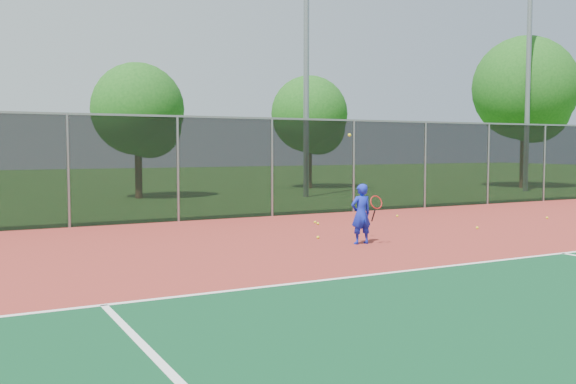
# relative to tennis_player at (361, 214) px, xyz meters

# --- Properties ---
(court_apron) EXTENTS (30.00, 20.00, 0.02)m
(court_apron) POSITION_rel_tennis_player_xyz_m (0.82, -3.96, -0.68)
(court_apron) COLOR maroon
(court_apron) RESTS_ON ground
(fence_back) EXTENTS (30.00, 0.06, 3.03)m
(fence_back) POSITION_rel_tennis_player_xyz_m (0.82, 6.04, 0.88)
(fence_back) COLOR black
(fence_back) RESTS_ON court_apron
(tennis_player) EXTENTS (0.59, 0.58, 2.42)m
(tennis_player) POSITION_rel_tennis_player_xyz_m (0.00, 0.00, 0.00)
(tennis_player) COLOR #1323B8
(tennis_player) RESTS_ON court_apron
(practice_ball_1) EXTENTS (0.07, 0.07, 0.07)m
(practice_ball_1) POSITION_rel_tennis_player_xyz_m (1.03, 3.76, -0.63)
(practice_ball_1) COLOR yellow
(practice_ball_1) RESTS_ON court_apron
(practice_ball_2) EXTENTS (0.07, 0.07, 0.07)m
(practice_ball_2) POSITION_rel_tennis_player_xyz_m (4.12, 0.72, -0.63)
(practice_ball_2) COLOR yellow
(practice_ball_2) RESTS_ON court_apron
(practice_ball_3) EXTENTS (0.07, 0.07, 0.07)m
(practice_ball_3) POSITION_rel_tennis_player_xyz_m (4.07, 4.01, -0.63)
(practice_ball_3) COLOR yellow
(practice_ball_3) RESTS_ON court_apron
(practice_ball_4) EXTENTS (0.07, 0.07, 0.07)m
(practice_ball_4) POSITION_rel_tennis_player_xyz_m (0.93, 3.43, -0.63)
(practice_ball_4) COLOR yellow
(practice_ball_4) RESTS_ON court_apron
(practice_ball_6) EXTENTS (0.07, 0.07, 0.07)m
(practice_ball_6) POSITION_rel_tennis_player_xyz_m (7.66, 1.50, -0.63)
(practice_ball_6) COLOR yellow
(practice_ball_6) RESTS_ON court_apron
(practice_ball_7) EXTENTS (0.07, 0.07, 0.07)m
(practice_ball_7) POSITION_rel_tennis_player_xyz_m (-0.44, 1.12, -0.63)
(practice_ball_7) COLOR yellow
(practice_ball_7) RESTS_ON court_apron
(floodlight_n) EXTENTS (0.90, 0.40, 12.00)m
(floodlight_n) POSITION_rel_tennis_player_xyz_m (5.63, 12.41, 6.09)
(floodlight_n) COLOR gray
(floodlight_n) RESTS_ON ground
(floodlight_ne) EXTENTS (0.90, 0.40, 12.00)m
(floodlight_ne) POSITION_rel_tennis_player_xyz_m (16.84, 10.53, 6.09)
(floodlight_ne) COLOR gray
(floodlight_ne) RESTS_ON ground
(tree_back_left) EXTENTS (3.84, 3.84, 5.65)m
(tree_back_left) POSITION_rel_tennis_player_xyz_m (-0.86, 14.93, 2.85)
(tree_back_left) COLOR #3C2816
(tree_back_left) RESTS_ON ground
(tree_back_mid) EXTENTS (3.99, 3.99, 5.86)m
(tree_back_mid) POSITION_rel_tennis_player_xyz_m (8.80, 17.45, 2.99)
(tree_back_mid) COLOR #3C2816
(tree_back_mid) RESTS_ON ground
(tree_back_right) EXTENTS (5.41, 5.41, 7.94)m
(tree_back_right) POSITION_rel_tennis_player_xyz_m (18.95, 12.48, 4.30)
(tree_back_right) COLOR #3C2816
(tree_back_right) RESTS_ON ground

